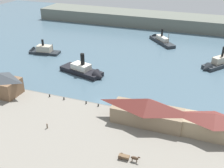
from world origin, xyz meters
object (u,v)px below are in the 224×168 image
(mooring_post_west, at_px, (86,102))
(mooring_post_center_west, at_px, (64,99))
(ferry_approaching_east, at_px, (218,64))
(ferry_shed_east_terminal, at_px, (147,111))
(mooring_post_center_east, at_px, (98,105))
(ferry_approaching_west, at_px, (86,71))
(ferry_moored_east, at_px, (160,40))
(ferry_mid_harbor, at_px, (41,50))
(ferry_shed_customs_shed, at_px, (213,125))
(pedestrian_near_cart, at_px, (47,126))
(horse_cart, at_px, (128,157))
(mooring_post_east, at_px, (50,96))

(mooring_post_west, height_order, mooring_post_center_west, same)
(ferry_approaching_east, bearing_deg, ferry_shed_east_terminal, -108.85)
(mooring_post_center_east, height_order, ferry_approaching_east, ferry_approaching_east)
(ferry_approaching_west, relative_size, ferry_approaching_east, 1.11)
(ferry_moored_east, xyz_separation_m, ferry_mid_harbor, (-53.65, -39.98, 0.14))
(mooring_post_west, bearing_deg, mooring_post_center_west, -178.24)
(mooring_post_center_east, bearing_deg, ferry_approaching_east, 55.10)
(mooring_post_center_west, bearing_deg, ferry_shed_customs_shed, -3.70)
(mooring_post_west, xyz_separation_m, ferry_approaching_west, (-11.39, 23.79, -0.07))
(pedestrian_near_cart, height_order, mooring_post_center_east, pedestrian_near_cart)
(pedestrian_near_cart, relative_size, ferry_moored_east, 0.08)
(ferry_shed_east_terminal, bearing_deg, ferry_approaching_west, 140.71)
(mooring_post_center_west, bearing_deg, pedestrian_near_cart, -77.39)
(ferry_shed_east_terminal, relative_size, ferry_approaching_east, 1.08)
(ferry_shed_customs_shed, distance_m, horse_cart, 26.46)
(ferry_shed_customs_shed, bearing_deg, ferry_shed_east_terminal, -179.37)
(ferry_shed_customs_shed, distance_m, ferry_moored_east, 89.38)
(ferry_shed_east_terminal, distance_m, mooring_post_east, 36.92)
(ferry_approaching_west, bearing_deg, ferry_shed_customs_shed, -27.46)
(mooring_post_west, bearing_deg, ferry_approaching_west, 115.58)
(ferry_shed_east_terminal, bearing_deg, ferry_approaching_east, 71.15)
(ferry_approaching_east, distance_m, ferry_moored_east, 42.26)
(mooring_post_center_east, distance_m, ferry_mid_harbor, 63.39)
(horse_cart, bearing_deg, ferry_shed_east_terminal, 88.89)
(ferry_shed_east_terminal, xyz_separation_m, mooring_post_center_west, (-30.66, 3.42, -3.83))
(mooring_post_center_west, height_order, ferry_mid_harbor, ferry_mid_harbor)
(ferry_shed_east_terminal, bearing_deg, mooring_post_center_east, 168.77)
(horse_cart, xyz_separation_m, ferry_moored_east, (-12.62, 101.39, -0.84))
(mooring_post_center_east, height_order, ferry_moored_east, ferry_moored_east)
(ferry_approaching_east, bearing_deg, pedestrian_near_cart, -123.63)
(ferry_shed_east_terminal, height_order, horse_cart, ferry_shed_east_terminal)
(mooring_post_center_west, distance_m, ferry_mid_harbor, 53.97)
(ferry_shed_east_terminal, distance_m, mooring_post_center_west, 31.09)
(mooring_post_east, height_order, ferry_approaching_east, ferry_approaching_east)
(ferry_shed_customs_shed, bearing_deg, ferry_approaching_west, 152.54)
(ferry_approaching_west, bearing_deg, ferry_mid_harbor, 153.89)
(ferry_approaching_west, xyz_separation_m, ferry_mid_harbor, (-33.06, 16.20, -0.15))
(pedestrian_near_cart, height_order, mooring_post_west, pedestrian_near_cart)
(ferry_moored_east, bearing_deg, ferry_shed_customs_shed, -69.10)
(horse_cart, relative_size, mooring_post_center_west, 6.25)
(ferry_moored_east, bearing_deg, mooring_post_west, -96.57)
(ferry_shed_east_terminal, height_order, ferry_approaching_west, ferry_shed_east_terminal)
(ferry_shed_customs_shed, height_order, mooring_post_east, ferry_shed_customs_shed)
(ferry_shed_east_terminal, height_order, mooring_post_west, ferry_shed_east_terminal)
(mooring_post_west, height_order, mooring_post_center_east, same)
(ferry_approaching_east, height_order, ferry_moored_east, ferry_approaching_east)
(mooring_post_center_east, bearing_deg, horse_cart, -50.93)
(ferry_moored_east, distance_m, ferry_mid_harbor, 66.91)
(pedestrian_near_cart, xyz_separation_m, mooring_post_center_west, (-3.71, 16.58, -0.33))
(mooring_post_west, relative_size, ferry_mid_harbor, 0.05)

